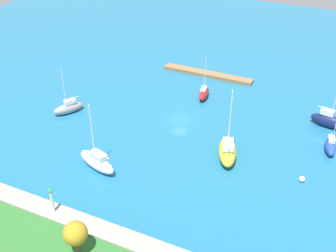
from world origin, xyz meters
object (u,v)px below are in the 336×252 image
harbor_beacon (52,199)px  sailboat_yellow_lone_south (227,151)px  pier_dock (207,74)px  sailboat_gray_near_pier (68,108)px  mooring_buoy_white (302,179)px  sailboat_white_outer_mooring (97,161)px  park_tree_mideast (75,233)px  sailboat_navy_far_north (329,120)px  sailboat_red_east_end (204,93)px  sailboat_blue_west_end (330,146)px

harbor_beacon → sailboat_yellow_lone_south: (-16.20, -22.03, -1.93)m
pier_dock → sailboat_gray_near_pier: 31.18m
pier_dock → mooring_buoy_white: mooring_buoy_white is taller
pier_dock → sailboat_white_outer_mooring: sailboat_white_outer_mooring is taller
park_tree_mideast → sailboat_navy_far_north: sailboat_navy_far_north is taller
sailboat_navy_far_north → sailboat_red_east_end: (23.43, -0.66, -0.29)m
sailboat_yellow_lone_south → sailboat_navy_far_north: sailboat_yellow_lone_south is taller
sailboat_yellow_lone_south → sailboat_red_east_end: size_ratio=1.43×
sailboat_yellow_lone_south → sailboat_gray_near_pier: 30.96m
mooring_buoy_white → sailboat_blue_west_end: bearing=-105.3°
sailboat_yellow_lone_south → mooring_buoy_white: sailboat_yellow_lone_south is taller
sailboat_white_outer_mooring → mooring_buoy_white: (-28.66, -10.02, -0.86)m
harbor_beacon → sailboat_navy_far_north: (-29.20, -38.31, -2.01)m
harbor_beacon → sailboat_gray_near_pier: (14.74, -23.02, -2.29)m
mooring_buoy_white → sailboat_white_outer_mooring: bearing=19.3°
pier_dock → sailboat_white_outer_mooring: bearing=84.5°
park_tree_mideast → sailboat_blue_west_end: 42.38m
sailboat_navy_far_north → sailboat_blue_west_end: bearing=-69.9°
harbor_beacon → park_tree_mideast: park_tree_mideast is taller
park_tree_mideast → sailboat_red_east_end: size_ratio=0.54×
park_tree_mideast → sailboat_yellow_lone_south: 27.90m
sailboat_navy_far_north → sailboat_gray_near_pier: bearing=-150.6°
park_tree_mideast → sailboat_gray_near_pier: 34.62m
sailboat_navy_far_north → mooring_buoy_white: 17.12m
sailboat_red_east_end → sailboat_gray_near_pier: bearing=119.0°
sailboat_white_outer_mooring → sailboat_yellow_lone_south: bearing=-129.7°
harbor_beacon → sailboat_red_east_end: size_ratio=0.45×
sailboat_white_outer_mooring → mooring_buoy_white: sailboat_white_outer_mooring is taller
pier_dock → sailboat_yellow_lone_south: (-13.32, 26.71, 1.05)m
mooring_buoy_white → harbor_beacon: bearing=37.3°
sailboat_navy_far_north → mooring_buoy_white: (1.31, 17.05, -0.89)m
sailboat_red_east_end → mooring_buoy_white: bearing=-137.6°
sailboat_yellow_lone_south → park_tree_mideast: bearing=140.3°
harbor_beacon → sailboat_blue_west_end: (-30.51, -30.84, -2.35)m
harbor_beacon → pier_dock: bearing=-93.4°
pier_dock → park_tree_mideast: 53.05m
pier_dock → harbor_beacon: size_ratio=5.32×
pier_dock → mooring_buoy_white: (-25.02, 27.47, 0.08)m
sailboat_red_east_end → sailboat_white_outer_mooring: bearing=157.8°
sailboat_red_east_end → pier_dock: bearing=7.6°
pier_dock → sailboat_gray_near_pier: (17.61, 25.72, 0.69)m
park_tree_mideast → sailboat_gray_near_pier: (21.38, -27.08, -2.92)m
pier_dock → sailboat_white_outer_mooring: 37.67m
harbor_beacon → sailboat_white_outer_mooring: (0.76, -11.25, -2.04)m
park_tree_mideast → sailboat_yellow_lone_south: sailboat_yellow_lone_south is taller
harbor_beacon → sailboat_yellow_lone_south: sailboat_yellow_lone_south is taller
harbor_beacon → sailboat_gray_near_pier: sailboat_gray_near_pier is taller
harbor_beacon → mooring_buoy_white: bearing=-142.7°
park_tree_mideast → sailboat_navy_far_north: size_ratio=0.40×
sailboat_white_outer_mooring → sailboat_red_east_end: bearing=-85.4°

